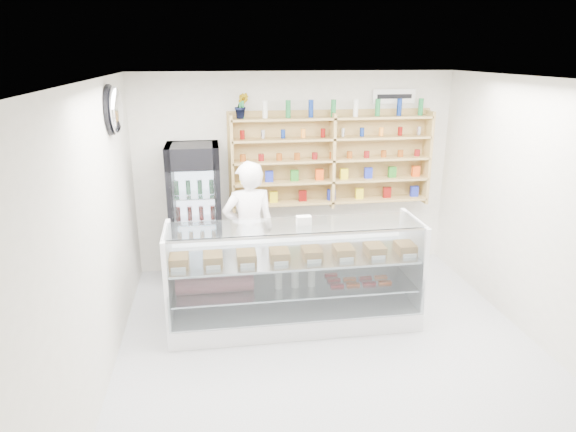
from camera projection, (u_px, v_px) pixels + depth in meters
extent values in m
plane|color=silver|center=(333.00, 354.00, 5.41)|extent=(5.00, 5.00, 0.00)
plane|color=white|center=(342.00, 80.00, 4.56)|extent=(5.00, 5.00, 0.00)
plane|color=silver|center=(295.00, 172.00, 7.34)|extent=(4.50, 0.00, 4.50)
plane|color=silver|center=(454.00, 387.00, 2.63)|extent=(4.50, 0.00, 4.50)
plane|color=silver|center=(96.00, 241.00, 4.66)|extent=(0.00, 5.00, 5.00)
plane|color=silver|center=(549.00, 218.00, 5.30)|extent=(0.00, 5.00, 5.00)
cube|color=white|center=(294.00, 314.00, 5.99)|extent=(2.84, 0.81, 0.24)
cube|color=white|center=(289.00, 269.00, 6.22)|extent=(2.84, 0.05, 0.60)
cube|color=silver|center=(294.00, 286.00, 5.88)|extent=(2.73, 0.71, 0.02)
cube|color=silver|center=(294.00, 257.00, 5.78)|extent=(2.79, 0.74, 0.02)
cube|color=silver|center=(300.00, 280.00, 5.44)|extent=(2.79, 0.12, 0.99)
cube|color=silver|center=(295.00, 225.00, 5.61)|extent=(2.79, 0.56, 0.01)
imported|color=white|center=(249.00, 232.00, 6.41)|extent=(0.71, 0.51, 1.80)
cube|color=black|center=(196.00, 214.00, 6.93)|extent=(0.69, 0.67, 1.90)
cube|color=#2E053C|center=(192.00, 160.00, 6.39)|extent=(0.67, 0.03, 0.27)
cube|color=silver|center=(196.00, 228.00, 6.65)|extent=(0.57, 0.01, 1.50)
cube|color=tan|center=(232.00, 164.00, 7.00)|extent=(0.04, 0.28, 1.33)
cube|color=tan|center=(332.00, 160.00, 7.20)|extent=(0.04, 0.28, 1.33)
cube|color=tan|center=(427.00, 158.00, 7.40)|extent=(0.04, 0.28, 1.33)
cube|color=tan|center=(331.00, 201.00, 7.38)|extent=(2.80, 0.28, 0.03)
cube|color=tan|center=(332.00, 181.00, 7.29)|extent=(2.80, 0.28, 0.03)
cube|color=tan|center=(332.00, 160.00, 7.20)|extent=(2.80, 0.28, 0.03)
cube|color=tan|center=(333.00, 138.00, 7.11)|extent=(2.80, 0.28, 0.03)
cube|color=tan|center=(333.00, 118.00, 7.02)|extent=(2.80, 0.28, 0.03)
imported|color=#1E6626|center=(242.00, 106.00, 6.79)|extent=(0.20, 0.17, 0.34)
ellipsoid|color=silver|center=(115.00, 110.00, 5.48)|extent=(0.15, 0.50, 0.50)
cube|color=white|center=(394.00, 96.00, 7.19)|extent=(0.62, 0.03, 0.20)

